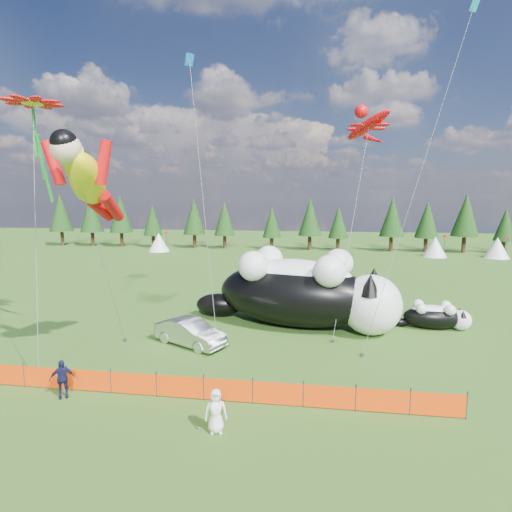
% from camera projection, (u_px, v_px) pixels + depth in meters
% --- Properties ---
extents(ground, '(160.00, 160.00, 0.00)m').
position_uv_depth(ground, '(201.00, 368.00, 19.28)').
color(ground, '#0F3409').
rests_on(ground, ground).
extents(safety_fence, '(22.06, 0.06, 1.10)m').
position_uv_depth(safety_fence, '(180.00, 387.00, 16.26)').
color(safety_fence, '#262626').
rests_on(safety_fence, ground).
extents(tree_line, '(90.00, 4.00, 8.00)m').
position_uv_depth(tree_line, '(280.00, 224.00, 62.77)').
color(tree_line, black).
rests_on(tree_line, ground).
extents(festival_tents, '(50.00, 3.20, 2.80)m').
position_uv_depth(festival_tents, '(354.00, 245.00, 56.70)').
color(festival_tents, white).
rests_on(festival_tents, ground).
extents(cat_large, '(13.41, 6.92, 4.89)m').
position_uv_depth(cat_large, '(304.00, 290.00, 25.22)').
color(cat_large, black).
rests_on(cat_large, ground).
extents(cat_small, '(4.71, 1.84, 1.70)m').
position_uv_depth(cat_small, '(436.00, 316.00, 24.93)').
color(cat_small, black).
rests_on(cat_small, ground).
extents(car, '(4.57, 3.30, 1.43)m').
position_uv_depth(car, '(190.00, 332.00, 22.16)').
color(car, silver).
rests_on(car, ground).
extents(spectator_c, '(1.05, 0.91, 1.61)m').
position_uv_depth(spectator_c, '(62.00, 379.00, 16.31)').
color(spectator_c, '#15153A').
rests_on(spectator_c, ground).
extents(spectator_e, '(0.88, 0.69, 1.58)m').
position_uv_depth(spectator_e, '(216.00, 411.00, 13.88)').
color(spectator_e, white).
rests_on(spectator_e, ground).
extents(superhero_kite, '(6.18, 6.43, 11.43)m').
position_uv_depth(superhero_kite, '(88.00, 181.00, 18.41)').
color(superhero_kite, yellow).
rests_on(superhero_kite, ground).
extents(gecko_kite, '(6.05, 12.04, 15.98)m').
position_uv_depth(gecko_kite, '(368.00, 125.00, 28.86)').
color(gecko_kite, red).
rests_on(gecko_kite, ground).
extents(flower_kite, '(4.94, 7.06, 14.32)m').
position_uv_depth(flower_kite, '(33.00, 106.00, 21.00)').
color(flower_kite, red).
rests_on(flower_kite, ground).
extents(diamond_kite_a, '(2.69, 3.79, 16.64)m').
position_uv_depth(diamond_kite_a, '(191.00, 80.00, 22.50)').
color(diamond_kite_a, blue).
rests_on(diamond_kite_a, ground).
extents(diamond_kite_b, '(6.77, 6.29, 20.78)m').
position_uv_depth(diamond_kite_b, '(466.00, 30.00, 22.65)').
color(diamond_kite_b, '#0D90A2').
rests_on(diamond_kite_b, ground).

